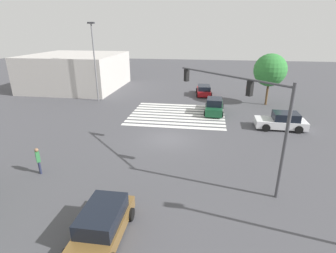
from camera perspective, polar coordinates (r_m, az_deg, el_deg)
name	(u,v)px	position (r m, az deg, el deg)	size (l,w,h in m)	color
ground_plane	(168,139)	(22.10, 0.00, -2.74)	(120.78, 120.78, 0.00)	#47474C
crosswalk_markings	(177,115)	(28.37, 2.04, 2.61)	(10.06, 8.20, 0.01)	silver
traffic_signal_mast	(246,105)	(15.51, 16.62, 4.50)	(5.98, 5.98, 6.38)	#47474C
car_0	(102,225)	(12.57, -14.19, -20.02)	(2.08, 4.46, 1.47)	brown
car_1	(204,90)	(37.06, 7.80, 7.82)	(2.30, 4.35, 1.40)	maroon
car_2	(282,121)	(26.31, 23.53, 1.06)	(4.52, 2.27, 1.57)	silver
car_3	(214,106)	(29.24, 10.04, 4.39)	(2.17, 4.79, 1.70)	#144728
corner_building	(77,71)	(43.58, -19.20, 11.30)	(12.99, 12.99, 5.11)	#BCB7B2
pedestrian	(38,159)	(18.58, -26.41, -6.43)	(0.41, 0.41, 1.76)	#232842
street_light_pole_a	(94,57)	(34.03, -15.76, 14.45)	(0.80, 0.36, 9.45)	slate
tree_corner_c	(270,70)	(33.49, 21.34, 11.37)	(3.77, 3.77, 6.07)	brown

